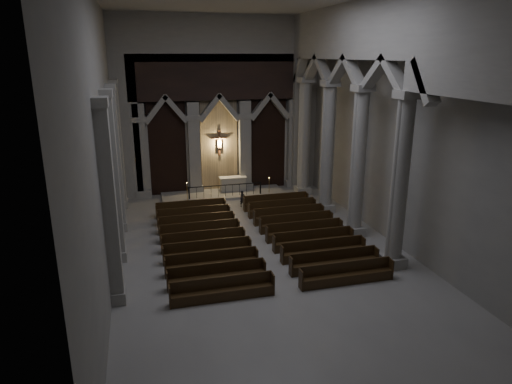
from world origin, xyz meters
TOP-DOWN VIEW (x-y plane):
  - room at (0.00, 0.00)m, footprint 24.00×24.10m
  - sanctuary_wall at (0.00, 11.54)m, footprint 14.00×0.77m
  - right_arcade at (5.50, 1.33)m, footprint 1.00×24.00m
  - left_pilasters at (-6.75, 3.50)m, footprint 0.60×13.00m
  - sanctuary_step at (0.00, 10.60)m, footprint 8.50×2.60m
  - altar at (0.80, 11.10)m, footprint 1.92×0.77m
  - altar_rail at (-0.00, 9.76)m, footprint 5.04×0.09m
  - candle_stand_left at (-2.62, 9.53)m, footprint 0.23×0.23m
  - candle_stand_right at (3.13, 9.82)m, footprint 0.21×0.21m
  - pews at (0.00, 1.67)m, footprint 9.63×10.77m
  - worshipper at (0.72, 7.72)m, footprint 0.46×0.39m

SIDE VIEW (x-z plane):
  - sanctuary_step at x=0.00m, z-range 0.00..0.15m
  - pews at x=0.00m, z-range -0.16..0.78m
  - candle_stand_right at x=3.13m, z-range -0.29..0.97m
  - candle_stand_left at x=-2.62m, z-range -0.31..1.06m
  - worshipper at x=0.72m, z-range 0.00..1.06m
  - altar at x=0.80m, z-range 0.15..1.13m
  - altar_rail at x=0.00m, z-range 0.16..1.15m
  - left_pilasters at x=-6.75m, z-range -0.10..7.92m
  - sanctuary_wall at x=0.00m, z-range 0.62..12.62m
  - room at x=0.00m, z-range 1.60..13.60m
  - right_arcade at x=5.50m, z-range 1.83..13.83m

